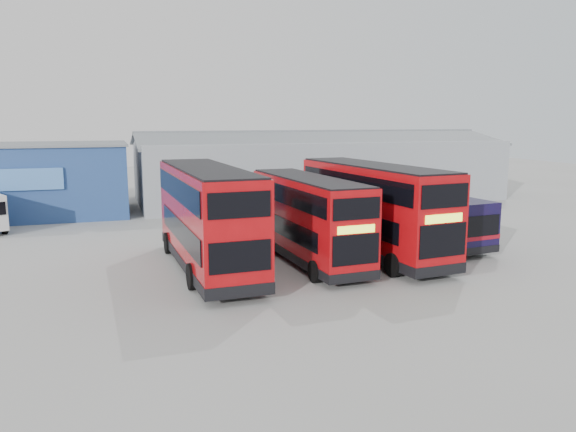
{
  "coord_description": "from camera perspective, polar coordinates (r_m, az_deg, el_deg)",
  "views": [
    {
      "loc": [
        -9.42,
        -25.21,
        6.77
      ],
      "look_at": [
        -1.0,
        0.57,
        2.1
      ],
      "focal_mm": 35.0,
      "sensor_mm": 36.0,
      "label": 1
    }
  ],
  "objects": [
    {
      "name": "office_block",
      "position": [
        43.64,
        -24.07,
        3.41
      ],
      "size": [
        12.3,
        8.32,
        5.12
      ],
      "color": "navy",
      "rests_on": "ground"
    },
    {
      "name": "maintenance_shed",
      "position": [
        48.63,
        2.98,
        4.84
      ],
      "size": [
        30.5,
        12.0,
        5.89
      ],
      "color": "#8E949B",
      "rests_on": "ground"
    },
    {
      "name": "ground_plane",
      "position": [
        27.75,
        2.33,
        -4.36
      ],
      "size": [
        120.0,
        120.0,
        0.0
      ],
      "primitive_type": "plane",
      "color": "gray",
      "rests_on": "ground"
    },
    {
      "name": "double_decker_centre",
      "position": [
        26.74,
        2.05,
        -0.42
      ],
      "size": [
        2.89,
        9.82,
        4.1
      ],
      "rotation": [
        0.0,
        0.0,
        0.05
      ],
      "color": "#A8090E",
      "rests_on": "ground"
    },
    {
      "name": "double_decker_left",
      "position": [
        25.5,
        -8.18,
        -0.34
      ],
      "size": [
        3.13,
        11.2,
        4.69
      ],
      "rotation": [
        0.0,
        0.0,
        3.18
      ],
      "color": "#A8090E",
      "rests_on": "ground"
    },
    {
      "name": "double_decker_right",
      "position": [
        28.24,
        8.61,
        0.53
      ],
      "size": [
        3.63,
        11.06,
        4.6
      ],
      "rotation": [
        0.0,
        0.0,
        0.09
      ],
      "color": "#A8090E",
      "rests_on": "ground"
    },
    {
      "name": "single_decker_blue",
      "position": [
        32.53,
        12.97,
        -0.03
      ],
      "size": [
        3.48,
        10.4,
        2.77
      ],
      "rotation": [
        0.0,
        0.0,
        3.25
      ],
      "color": "black",
      "rests_on": "ground"
    }
  ]
}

